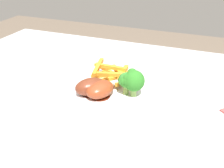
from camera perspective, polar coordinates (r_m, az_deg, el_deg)
name	(u,v)px	position (r m, az deg, el deg)	size (l,w,h in m)	color
dining_table	(129,119)	(0.76, 3.94, -7.99)	(1.29, 0.75, 0.74)	#B7B7BC
dinner_plate	(112,93)	(0.67, 0.00, -1.93)	(0.27, 0.27, 0.01)	white
broccoli_floret_front	(127,80)	(0.64, 3.32, 0.80)	(0.04, 0.04, 0.06)	#829F47
broccoli_floret_middle	(132,80)	(0.63, 4.53, 0.82)	(0.06, 0.06, 0.07)	#8CB45C
carrot_fries_pile	(114,74)	(0.71, 0.43, 2.23)	(0.14, 0.11, 0.04)	orange
chicken_drumstick_near	(92,86)	(0.65, -4.43, -0.53)	(0.12, 0.12, 0.04)	#4B1C10
chicken_drumstick_far	(101,89)	(0.64, -2.45, -1.11)	(0.08, 0.13, 0.04)	maroon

